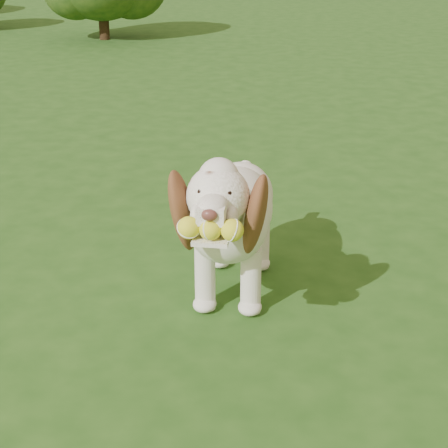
# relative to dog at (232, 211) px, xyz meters

# --- Properties ---
(ground) EXTENTS (80.00, 80.00, 0.00)m
(ground) POSITION_rel_dog_xyz_m (-0.22, -0.18, -0.47)
(ground) COLOR #1F4714
(ground) RESTS_ON ground
(dog) EXTENTS (0.47, 1.35, 0.88)m
(dog) POSITION_rel_dog_xyz_m (0.00, 0.00, 0.00)
(dog) COLOR white
(dog) RESTS_ON ground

